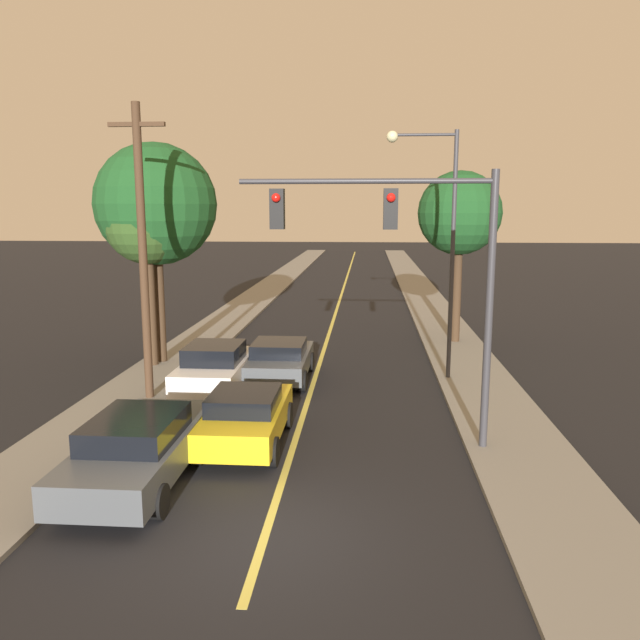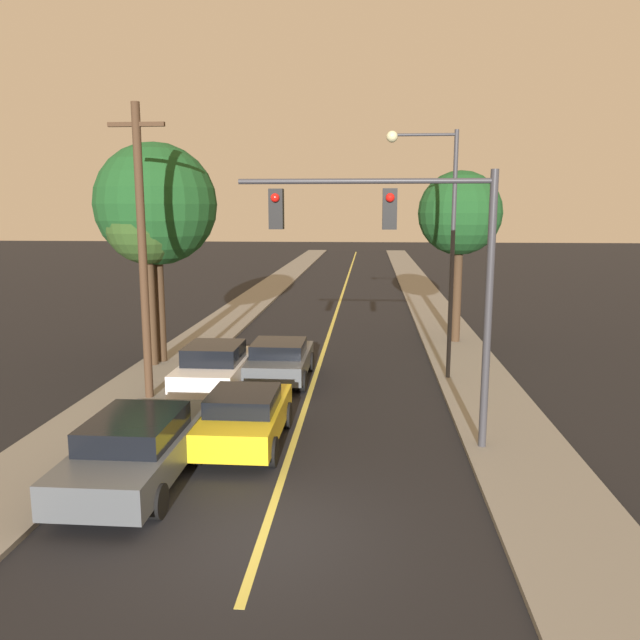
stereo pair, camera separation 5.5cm
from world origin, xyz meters
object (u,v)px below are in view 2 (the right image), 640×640
(car_outer_lane_front, at_px, (138,446))
(traffic_signal_mast, at_px, (408,250))
(car_near_lane_front, at_px, (245,416))
(streetlamp_right, at_px, (438,223))
(tree_right_near, at_px, (460,214))
(tree_left_near, at_px, (156,205))
(car_outer_lane_second, at_px, (216,367))
(utility_pole_left, at_px, (142,249))
(car_near_lane_second, at_px, (279,359))
(tree_left_far, at_px, (147,223))

(car_outer_lane_front, height_order, traffic_signal_mast, traffic_signal_mast)
(car_near_lane_front, height_order, streetlamp_right, streetlamp_right)
(car_near_lane_front, distance_m, traffic_signal_mast, 5.47)
(tree_right_near, bearing_deg, tree_left_near, -158.54)
(traffic_signal_mast, bearing_deg, car_outer_lane_second, 142.42)
(car_near_lane_front, height_order, utility_pole_left, utility_pole_left)
(utility_pole_left, bearing_deg, car_near_lane_front, -42.82)
(car_near_lane_front, xyz_separation_m, car_outer_lane_second, (-1.79, 4.36, 0.05))
(tree_left_near, bearing_deg, car_near_lane_front, -59.04)
(car_near_lane_front, bearing_deg, streetlamp_right, 50.75)
(traffic_signal_mast, xyz_separation_m, tree_left_near, (-8.37, 7.59, 1.06))
(car_near_lane_second, distance_m, car_outer_lane_front, 8.17)
(traffic_signal_mast, xyz_separation_m, streetlamp_right, (1.30, 6.12, 0.47))
(car_near_lane_front, xyz_separation_m, streetlamp_right, (5.07, 6.20, 4.44))
(car_near_lane_front, relative_size, tree_left_far, 0.61)
(car_near_lane_second, bearing_deg, utility_pole_left, -144.60)
(traffic_signal_mast, distance_m, tree_right_near, 12.33)
(car_near_lane_second, relative_size, tree_left_far, 0.62)
(streetlamp_right, bearing_deg, car_near_lane_second, -175.31)
(car_near_lane_second, bearing_deg, car_outer_lane_front, -102.67)
(car_near_lane_second, xyz_separation_m, car_outer_lane_front, (-1.79, -7.97, 0.05))
(car_near_lane_second, relative_size, car_outer_lane_second, 0.97)
(car_outer_lane_front, bearing_deg, traffic_signal_mast, 22.18)
(car_near_lane_second, bearing_deg, tree_right_near, 43.67)
(streetlamp_right, relative_size, tree_right_near, 1.12)
(car_outer_lane_second, bearing_deg, tree_left_far, 136.86)
(car_outer_lane_front, relative_size, streetlamp_right, 0.63)
(car_outer_lane_front, distance_m, car_outer_lane_second, 6.55)
(streetlamp_right, distance_m, tree_right_near, 6.06)
(car_outer_lane_front, relative_size, tree_left_near, 0.64)
(car_near_lane_front, bearing_deg, tree_left_far, 123.69)
(streetlamp_right, height_order, tree_right_near, streetlamp_right)
(car_near_lane_front, height_order, tree_left_near, tree_left_near)
(traffic_signal_mast, bearing_deg, tree_right_near, 76.81)
(car_near_lane_second, height_order, car_outer_lane_front, car_outer_lane_front)
(utility_pole_left, bearing_deg, streetlamp_right, 18.79)
(utility_pole_left, distance_m, tree_left_far, 4.10)
(car_outer_lane_second, height_order, tree_left_near, tree_left_near)
(car_outer_lane_front, bearing_deg, tree_right_near, 59.58)
(traffic_signal_mast, bearing_deg, car_outer_lane_front, -157.82)
(car_near_lane_second, distance_m, car_outer_lane_second, 2.29)
(tree_right_near, bearing_deg, car_outer_lane_second, -137.36)
(car_near_lane_front, bearing_deg, tree_left_near, 120.96)
(streetlamp_right, bearing_deg, traffic_signal_mast, -101.96)
(car_outer_lane_second, height_order, tree_left_far, tree_left_far)
(streetlamp_right, relative_size, tree_left_near, 1.02)
(car_near_lane_second, relative_size, car_outer_lane_front, 0.81)
(car_outer_lane_front, xyz_separation_m, tree_left_far, (-2.96, 9.32, 4.38))
(car_outer_lane_second, xyz_separation_m, tree_left_near, (-2.81, 3.31, 4.99))
(car_near_lane_second, distance_m, tree_right_near, 10.23)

